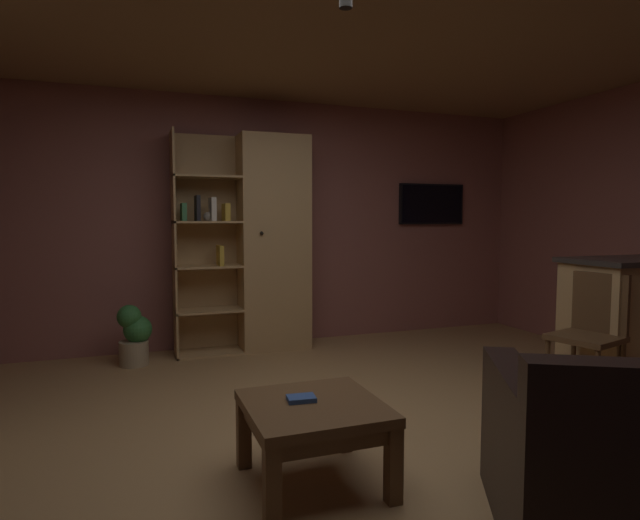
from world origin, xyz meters
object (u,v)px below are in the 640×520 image
bookshelf_cabinet (265,244)px  coffee_table (313,419)px  wall_mounted_tv (431,204)px  potted_floor_plant (134,335)px  table_book_0 (301,398)px  dining_chair (592,327)px

bookshelf_cabinet → coffee_table: 2.88m
coffee_table → wall_mounted_tv: wall_mounted_tv is taller
potted_floor_plant → wall_mounted_tv: (3.32, 0.40, 1.22)m
potted_floor_plant → wall_mounted_tv: wall_mounted_tv is taller
potted_floor_plant → table_book_0: bearing=-73.0°
wall_mounted_tv → dining_chair: bearing=-94.4°
dining_chair → wall_mounted_tv: 2.67m
table_book_0 → wall_mounted_tv: bearing=48.8°
bookshelf_cabinet → wall_mounted_tv: size_ratio=2.57×
coffee_table → dining_chair: (2.31, 0.48, 0.20)m
table_book_0 → bookshelf_cabinet: bearing=79.7°
bookshelf_cabinet → coffee_table: bearing=-99.2°
bookshelf_cabinet → wall_mounted_tv: 2.11m
bookshelf_cabinet → dining_chair: (1.87, -2.27, -0.54)m
potted_floor_plant → wall_mounted_tv: 3.56m
table_book_0 → dining_chair: bearing=10.4°
wall_mounted_tv → coffee_table: bearing=-130.2°
bookshelf_cabinet → potted_floor_plant: bearing=-171.3°
potted_floor_plant → wall_mounted_tv: bearing=6.9°
coffee_table → potted_floor_plant: 2.68m
potted_floor_plant → wall_mounted_tv: size_ratio=0.66×
wall_mounted_tv → table_book_0: bearing=-131.2°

